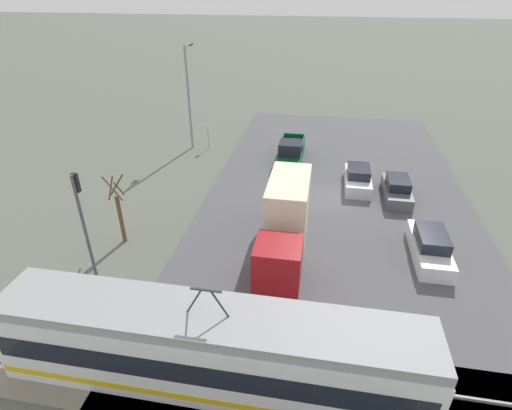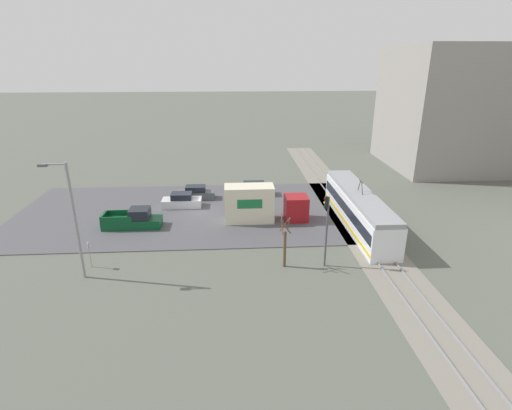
% 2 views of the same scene
% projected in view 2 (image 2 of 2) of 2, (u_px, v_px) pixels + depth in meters
% --- Properties ---
extents(ground_plane, '(320.00, 320.00, 0.00)m').
position_uv_depth(ground_plane, '(198.00, 212.00, 43.30)').
color(ground_plane, '#565B51').
extents(road_surface, '(18.49, 38.50, 0.08)m').
position_uv_depth(road_surface, '(198.00, 211.00, 43.29)').
color(road_surface, '#4C4C51').
rests_on(road_surface, ground).
extents(rail_bed, '(61.91, 4.40, 0.22)m').
position_uv_depth(rail_bed, '(344.00, 208.00, 44.24)').
color(rail_bed, gray).
rests_on(rail_bed, ground).
extents(light_rail_tram, '(15.98, 2.79, 4.54)m').
position_uv_depth(light_rail_tram, '(359.00, 209.00, 39.16)').
color(light_rail_tram, white).
rests_on(light_rail_tram, ground).
extents(box_truck, '(2.33, 8.38, 3.71)m').
position_uv_depth(box_truck, '(261.00, 205.00, 40.25)').
color(box_truck, maroon).
rests_on(box_truck, ground).
extents(pickup_truck, '(2.03, 5.61, 1.91)m').
position_uv_depth(pickup_truck, '(133.00, 220.00, 39.01)').
color(pickup_truck, '#0C4723').
rests_on(pickup_truck, ground).
extents(sedan_car_0, '(1.70, 4.37, 1.55)m').
position_uv_depth(sedan_car_0, '(196.00, 193.00, 46.91)').
color(sedan_car_0, '#4C5156').
rests_on(sedan_car_0, ground).
extents(sedan_car_1, '(1.78, 4.78, 1.61)m').
position_uv_depth(sedan_car_1, '(254.00, 190.00, 48.16)').
color(sedan_car_1, silver).
rests_on(sedan_car_1, ground).
extents(sedan_car_2, '(1.85, 4.32, 1.59)m').
position_uv_depth(sedan_car_2, '(182.00, 201.00, 44.34)').
color(sedan_car_2, silver).
rests_on(sedan_car_2, ground).
extents(traffic_light_pole, '(0.28, 0.47, 5.88)m').
position_uv_depth(traffic_light_pole, '(326.00, 222.00, 30.84)').
color(traffic_light_pole, '#47474C').
rests_on(traffic_light_pole, ground).
extents(street_tree, '(1.04, 0.87, 4.38)m').
position_uv_depth(street_tree, '(285.00, 244.00, 31.34)').
color(street_tree, brown).
rests_on(street_tree, ground).
extents(street_lamp_near_crossing, '(0.36, 1.95, 9.01)m').
position_uv_depth(street_lamp_near_crossing, '(72.00, 215.00, 28.65)').
color(street_lamp_near_crossing, gray).
rests_on(street_lamp_near_crossing, ground).
extents(no_parking_sign, '(0.32, 0.08, 2.17)m').
position_uv_depth(no_parking_sign, '(89.00, 252.00, 31.46)').
color(no_parking_sign, gray).
rests_on(no_parking_sign, ground).
extents(backdrop_office_block, '(17.30, 17.55, 17.54)m').
position_uv_depth(backdrop_office_block, '(453.00, 107.00, 58.97)').
color(backdrop_office_block, gray).
rests_on(backdrop_office_block, ground).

